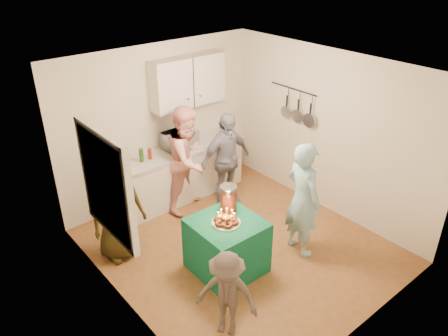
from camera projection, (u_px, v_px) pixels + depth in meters
floor at (239, 246)px, 6.37m from camera, size 4.00×4.00×0.00m
ceiling at (243, 70)px, 5.16m from camera, size 4.00×4.00×0.00m
back_wall at (159, 124)px, 7.12m from camera, size 3.60×3.60×0.00m
left_wall at (118, 217)px, 4.74m from camera, size 4.00×4.00×0.00m
right_wall at (327, 133)px, 6.79m from camera, size 4.00×4.00×0.00m
window_night at (105, 185)px, 4.85m from camera, size 0.04×1.00×1.20m
counter at (182, 173)px, 7.44m from camera, size 2.20×0.58×0.86m
countertop at (181, 149)px, 7.23m from camera, size 2.24×0.62×0.05m
upper_cabinet at (188, 81)px, 7.00m from camera, size 1.30×0.30×0.80m
pot_rack at (291, 104)px, 7.08m from camera, size 0.12×1.00×0.60m
microwave at (180, 140)px, 7.14m from camera, size 0.56×0.39×0.30m
party_table at (227, 246)px, 5.77m from camera, size 0.86×0.86×0.76m
donut_cake at (226, 217)px, 5.53m from camera, size 0.38×0.38×0.18m
punch_jar at (228, 199)px, 5.77m from camera, size 0.22×0.22×0.34m
man_birthday at (303, 200)px, 5.92m from camera, size 0.49×0.67×1.68m
woman_back_left at (116, 207)px, 5.86m from camera, size 0.77×0.51×1.57m
woman_back_center at (188, 159)px, 6.93m from camera, size 1.05×0.95×1.76m
woman_back_right at (226, 160)px, 7.06m from camera, size 0.96×0.42×1.61m
child_near_left at (227, 294)px, 4.76m from camera, size 0.72×0.81×1.08m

